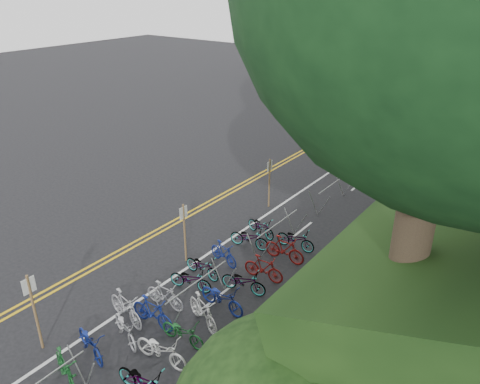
{
  "coord_description": "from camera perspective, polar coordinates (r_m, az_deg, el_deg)",
  "views": [
    {
      "loc": [
        11.77,
        -6.45,
        10.33
      ],
      "look_at": [
        0.12,
        9.27,
        1.3
      ],
      "focal_mm": 35.0,
      "sensor_mm": 36.0,
      "label": 1
    }
  ],
  "objects": [
    {
      "name": "signposts_rest",
      "position": [
        24.94,
        7.39,
        3.66
      ],
      "size": [
        0.08,
        18.4,
        2.5
      ],
      "color": "brown",
      "rests_on": "ground"
    },
    {
      "name": "ground",
      "position": [
        16.94,
        -20.04,
        -14.61
      ],
      "size": [
        120.0,
        120.0,
        0.0
      ],
      "primitive_type": "plane",
      "color": "black",
      "rests_on": "ground"
    },
    {
      "name": "signpost_near",
      "position": [
        15.34,
        -23.83,
        -12.79
      ],
      "size": [
        0.08,
        0.4,
        2.65
      ],
      "color": "brown",
      "rests_on": "ground"
    },
    {
      "name": "bike_valet",
      "position": [
        15.93,
        -6.47,
        -13.62
      ],
      "size": [
        3.3,
        13.44,
        1.08
      ],
      "color": "slate",
      "rests_on": "ground"
    },
    {
      "name": "road_markings",
      "position": [
        22.46,
        2.31,
        -2.62
      ],
      "size": [
        7.47,
        80.0,
        0.01
      ],
      "color": "gold",
      "rests_on": "ground"
    },
    {
      "name": "bike_racks_rest",
      "position": [
        23.35,
        11.2,
        0.33
      ],
      "size": [
        1.14,
        23.0,
        1.17
      ],
      "color": "gray",
      "rests_on": "ground"
    },
    {
      "name": "red_curb",
      "position": [
        21.98,
        16.18,
        -4.19
      ],
      "size": [
        0.25,
        28.0,
        0.1
      ],
      "primitive_type": "cube",
      "color": "maroon",
      "rests_on": "ground"
    },
    {
      "name": "bike_front",
      "position": [
        16.1,
        -13.78,
        -13.48
      ],
      "size": [
        0.82,
        1.9,
        1.11
      ],
      "primitive_type": "imported",
      "rotation": [
        0.0,
        0.0,
        1.41
      ],
      "color": "#9E9EA3",
      "rests_on": "ground"
    }
  ]
}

